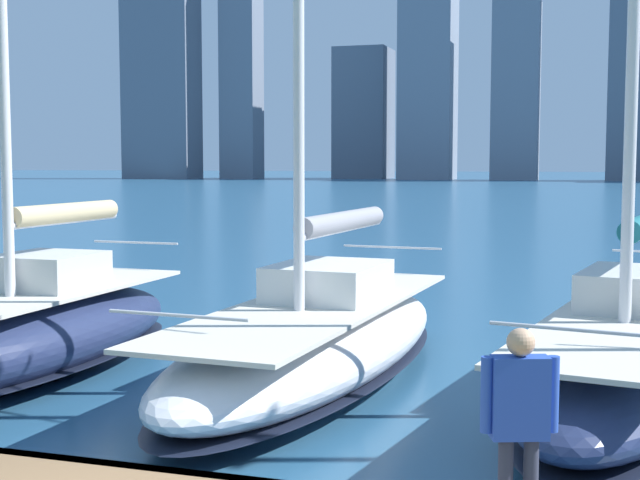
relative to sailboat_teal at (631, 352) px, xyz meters
The scene contains 5 objects.
city_skyline 154.46m from the sailboat_teal, 87.63° to the right, with size 171.82×24.21×49.74m.
sailboat_teal is the anchor object (origin of this frame).
sailboat_grey 4.53m from the sailboat_teal, ahead, with size 3.15×9.17×10.04m.
sailboat_tan 8.92m from the sailboat_teal, ahead, with size 2.49×7.06×10.16m.
person_blue_shirt 6.52m from the sailboat_teal, 81.26° to the left, with size 0.55×0.31×1.55m.
Camera 1 is at (-3.53, 5.66, 3.35)m, focal length 50.00 mm.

